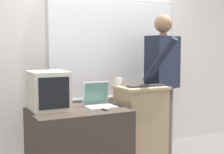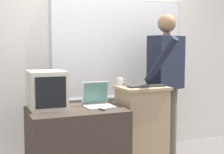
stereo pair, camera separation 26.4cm
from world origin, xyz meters
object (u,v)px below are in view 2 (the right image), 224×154
coffee_mug (120,82)px  crt_monitor (47,90)px  side_desk (76,145)px  computer_mouse_by_laptop (103,108)px  wireless_keyboard (146,86)px  person_presenter (166,74)px  laptop (97,98)px  lectern_podium (142,127)px

coffee_mug → crt_monitor: bearing=-169.4°
crt_monitor → side_desk: bearing=-22.4°
computer_mouse_by_laptop → coffee_mug: bearing=48.9°
computer_mouse_by_laptop → wireless_keyboard: bearing=19.5°
side_desk → person_presenter: size_ratio=0.53×
wireless_keyboard → laptop: bearing=179.0°
person_presenter → computer_mouse_by_laptop: person_presenter is taller
laptop → coffee_mug: 0.44m
coffee_mug → side_desk: bearing=-155.9°
person_presenter → crt_monitor: person_presenter is taller
wireless_keyboard → lectern_podium: bearing=113.5°
computer_mouse_by_laptop → crt_monitor: crt_monitor is taller
laptop → crt_monitor: size_ratio=0.72×
side_desk → crt_monitor: size_ratio=2.28×
side_desk → person_presenter: (1.21, 0.25, 0.66)m
side_desk → coffee_mug: (0.61, 0.27, 0.60)m
side_desk → crt_monitor: (-0.27, 0.11, 0.57)m
side_desk → person_presenter: person_presenter is taller
side_desk → crt_monitor: crt_monitor is taller
crt_monitor → coffee_mug: crt_monitor is taller
person_presenter → wireless_keyboard: person_presenter is taller
side_desk → computer_mouse_by_laptop: computer_mouse_by_laptop is taller
wireless_keyboard → crt_monitor: bearing=176.9°
person_presenter → side_desk: bearing=171.8°
side_desk → laptop: laptop is taller
laptop → computer_mouse_by_laptop: (-0.02, -0.22, -0.06)m
laptop → wireless_keyboard: bearing=-1.0°
computer_mouse_by_laptop → crt_monitor: size_ratio=0.24×
person_presenter → coffee_mug: size_ratio=14.39×
lectern_podium → wireless_keyboard: wireless_keyboard is taller
crt_monitor → coffee_mug: size_ratio=3.36×
wireless_keyboard → coffee_mug: 0.31m
crt_monitor → coffee_mug: (0.88, 0.16, 0.03)m
person_presenter → coffee_mug: (-0.60, 0.02, -0.07)m
wireless_keyboard → coffee_mug: (-0.22, 0.22, 0.03)m
computer_mouse_by_laptop → coffee_mug: size_ratio=0.81×
laptop → crt_monitor: (-0.51, 0.05, 0.11)m
computer_mouse_by_laptop → lectern_podium: bearing=25.2°
lectern_podium → coffee_mug: bearing=139.4°
wireless_keyboard → crt_monitor: 1.09m
coffee_mug → lectern_podium: bearing=-40.6°
lectern_podium → side_desk: lectern_podium is taller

